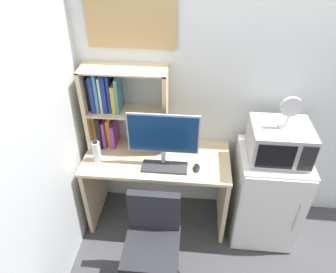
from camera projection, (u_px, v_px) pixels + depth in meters
wall_back at (323, 93)px, 2.48m from camera, size 6.40×0.04×2.60m
desk at (157, 178)px, 2.79m from camera, size 1.25×0.56×0.77m
hutch_bookshelf at (114, 107)px, 2.59m from camera, size 0.69×0.25×0.74m
monitor at (163, 137)px, 2.43m from camera, size 0.57×0.20×0.48m
keyboard at (165, 167)px, 2.54m from camera, size 0.37×0.15×0.02m
computer_mouse at (197, 168)px, 2.52m from camera, size 0.05×0.10×0.03m
water_bottle at (97, 151)px, 2.57m from camera, size 0.07×0.07×0.20m
mini_fridge at (265, 195)px, 2.73m from camera, size 0.55×0.56×0.90m
microwave at (279, 142)px, 2.39m from camera, size 0.45×0.40×0.28m
desk_fan at (290, 111)px, 2.21m from camera, size 0.15×0.11×0.26m
desk_chair at (153, 250)px, 2.35m from camera, size 0.47×0.47×0.87m
wall_corkboard at (130, 18)px, 2.25m from camera, size 0.68×0.02×0.45m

